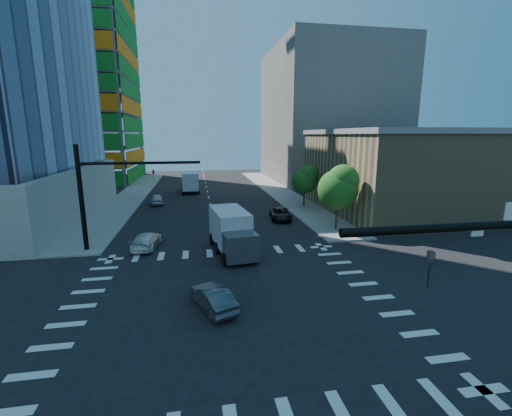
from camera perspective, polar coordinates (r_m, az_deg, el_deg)
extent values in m
plane|color=black|center=(21.46, -3.94, -15.36)|extent=(160.00, 160.00, 0.00)
cube|color=silver|center=(21.46, -3.95, -15.34)|extent=(20.00, 20.00, 0.01)
cube|color=gray|center=(61.48, 3.70, 2.86)|extent=(5.00, 60.00, 0.15)
cube|color=gray|center=(60.70, -19.91, 2.04)|extent=(5.00, 60.00, 0.15)
cube|color=#178022|center=(83.30, -20.25, 21.47)|extent=(0.12, 24.00, 49.00)
cube|color=orange|center=(74.46, -32.37, 21.62)|extent=(24.00, 0.12, 49.00)
cube|color=#978157|center=(49.24, 23.30, 5.40)|extent=(20.00, 22.00, 10.00)
cube|color=slate|center=(49.00, 23.82, 11.56)|extent=(20.50, 22.50, 0.60)
cube|color=#615D57|center=(79.51, 11.74, 14.78)|extent=(24.00, 30.00, 28.00)
imported|color=black|center=(10.10, 26.87, -9.07)|extent=(0.16, 0.20, 1.00)
cylinder|color=black|center=(32.37, -27.10, 1.44)|extent=(0.40, 0.40, 9.00)
cylinder|color=black|center=(30.90, -18.67, 7.12)|extent=(10.00, 0.24, 0.24)
imported|color=black|center=(30.86, -16.70, 5.19)|extent=(0.16, 0.20, 1.00)
cylinder|color=#382316|center=(36.97, 13.24, -1.70)|extent=(0.20, 0.20, 2.27)
sphere|color=#124412|center=(36.38, 13.47, 3.03)|extent=(4.16, 4.16, 4.16)
sphere|color=#377B29|center=(36.14, 14.32, 4.49)|extent=(3.25, 3.25, 3.25)
cylinder|color=#382316|center=(48.10, 7.99, 1.44)|extent=(0.20, 0.20, 1.92)
sphere|color=#124412|center=(47.70, 8.08, 4.53)|extent=(3.52, 3.52, 3.52)
sphere|color=#377B29|center=(47.44, 8.68, 5.48)|extent=(2.75, 2.75, 2.75)
imported|color=black|center=(40.82, 4.10, -0.98)|extent=(2.85, 5.16, 1.37)
imported|color=white|center=(32.13, -17.74, -5.13)|extent=(2.56, 4.98, 1.38)
imported|color=#B1B2B9|center=(51.82, -16.22, 1.43)|extent=(2.37, 4.62, 1.50)
imported|color=#454448|center=(20.56, -7.24, -14.60)|extent=(2.81, 4.35, 1.35)
cube|color=#BABABC|center=(28.90, -3.91, -3.55)|extent=(3.35, 5.85, 2.89)
cube|color=#42434A|center=(29.10, -3.89, -4.92)|extent=(2.79, 2.31, 2.11)
cube|color=silver|center=(61.68, -10.97, 4.62)|extent=(2.92, 5.70, 2.91)
cube|color=#42434A|center=(61.77, -10.95, 3.95)|extent=(2.66, 2.12, 2.13)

